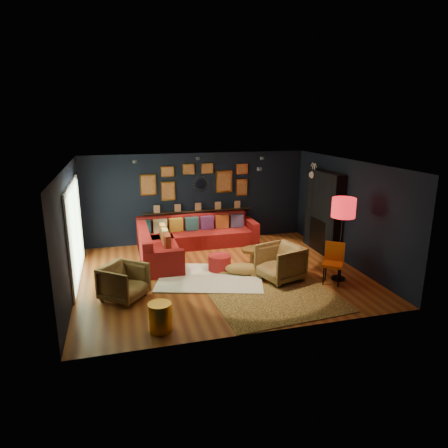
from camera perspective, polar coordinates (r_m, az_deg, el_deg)
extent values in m
plane|color=brown|center=(9.52, -0.38, -7.12)|extent=(6.50, 6.50, 0.00)
plane|color=black|center=(11.72, -3.83, 3.76)|extent=(6.50, 0.00, 6.50)
plane|color=black|center=(6.61, 5.72, -5.36)|extent=(6.50, 0.00, 6.50)
plane|color=black|center=(8.89, -21.11, -0.94)|extent=(0.00, 5.50, 5.50)
plane|color=black|center=(10.40, 17.21, 1.64)|extent=(0.00, 5.50, 5.50)
plane|color=white|center=(8.87, -0.41, 8.63)|extent=(6.50, 6.50, 0.00)
cube|color=maroon|center=(11.48, -4.21, -2.12)|extent=(3.20, 0.95, 0.42)
cube|color=maroon|center=(11.70, -4.59, 0.35)|extent=(3.20, 0.24, 0.46)
cube|color=maroon|center=(11.87, 3.86, -0.97)|extent=(0.22, 0.95, 0.64)
cube|color=maroon|center=(10.29, -9.21, -4.33)|extent=(0.95, 2.20, 0.42)
cube|color=maroon|center=(10.13, -11.30, -2.24)|extent=(0.24, 2.20, 0.46)
cube|color=maroon|center=(9.32, -8.56, -5.68)|extent=(0.95, 0.22, 0.64)
cube|color=#1A5C6A|center=(11.34, -11.36, -0.43)|extent=(0.38, 0.14, 0.38)
cube|color=#B9B48D|center=(11.37, -9.10, -0.28)|extent=(0.38, 0.14, 0.38)
cube|color=#A77B23|center=(11.43, -6.86, -0.12)|extent=(0.38, 0.14, 0.38)
cube|color=#244B55|center=(11.50, -4.64, 0.03)|extent=(0.38, 0.14, 0.38)
cube|color=#512659|center=(11.58, -2.45, 0.18)|extent=(0.38, 0.14, 0.38)
cube|color=brown|center=(11.69, -0.30, 0.33)|extent=(0.38, 0.14, 0.38)
cube|color=#373050|center=(11.81, 1.81, 0.48)|extent=(0.38, 0.14, 0.38)
cube|color=gold|center=(10.85, -8.75, -1.02)|extent=(0.14, 0.38, 0.38)
cube|color=tan|center=(10.37, -8.43, -1.76)|extent=(0.14, 0.38, 0.38)
cube|color=maroon|center=(9.90, -8.08, -2.58)|extent=(0.14, 0.38, 0.38)
cube|color=black|center=(11.74, -3.73, 1.87)|extent=(3.20, 0.12, 0.04)
cube|color=gold|center=(11.43, -10.76, 5.52)|extent=(0.45, 0.03, 0.60)
cube|color=#B76D38|center=(11.41, -10.76, 5.51)|extent=(0.38, 0.01, 0.51)
cube|color=gold|center=(11.51, -7.98, 4.70)|extent=(0.40, 0.03, 0.55)
cube|color=#B76D38|center=(11.50, -7.97, 4.69)|extent=(0.34, 0.01, 0.47)
cube|color=gold|center=(11.43, -8.08, 7.42)|extent=(0.38, 0.03, 0.30)
cube|color=#B76D38|center=(11.41, -8.07, 7.40)|extent=(0.32, 0.01, 0.25)
cube|color=gold|center=(11.79, 0.00, 6.08)|extent=(0.50, 0.03, 0.65)
cube|color=#B76D38|center=(11.78, 0.02, 6.07)|extent=(0.42, 0.01, 0.55)
cube|color=gold|center=(11.98, 2.55, 5.24)|extent=(0.35, 0.03, 0.50)
cube|color=#B76D38|center=(11.96, 2.58, 5.23)|extent=(0.30, 0.01, 0.42)
cube|color=gold|center=(11.90, 2.58, 7.85)|extent=(0.35, 0.03, 0.30)
cube|color=#B76D38|center=(11.88, 2.61, 7.84)|extent=(0.30, 0.01, 0.25)
cube|color=gold|center=(11.51, -5.10, 7.81)|extent=(0.35, 0.03, 0.30)
cube|color=#B76D38|center=(11.49, -5.09, 7.80)|extent=(0.30, 0.01, 0.25)
cube|color=gold|center=(11.62, -2.41, 7.92)|extent=(0.35, 0.03, 0.30)
cube|color=#B76D38|center=(11.60, -2.39, 7.91)|extent=(0.30, 0.01, 0.25)
cylinder|color=silver|center=(11.64, -3.35, 5.69)|extent=(0.28, 0.03, 0.28)
cone|color=gold|center=(11.69, -2.29, 5.74)|extent=(0.03, 0.16, 0.03)
cone|color=gold|center=(11.67, -2.37, 6.14)|extent=(0.04, 0.16, 0.04)
cone|color=gold|center=(11.65, -2.60, 6.48)|extent=(0.04, 0.16, 0.04)
cone|color=gold|center=(11.63, -2.95, 6.70)|extent=(0.04, 0.16, 0.04)
cone|color=gold|center=(11.61, -3.36, 6.76)|extent=(0.03, 0.16, 0.03)
cone|color=gold|center=(11.59, -3.77, 6.66)|extent=(0.04, 0.16, 0.04)
cone|color=gold|center=(11.59, -4.12, 6.41)|extent=(0.04, 0.16, 0.04)
cone|color=gold|center=(11.59, -4.34, 6.05)|extent=(0.04, 0.16, 0.04)
cone|color=gold|center=(11.60, -4.41, 5.63)|extent=(0.03, 0.16, 0.03)
cone|color=gold|center=(11.62, -4.32, 5.23)|extent=(0.04, 0.16, 0.04)
cone|color=gold|center=(11.64, -4.09, 4.89)|extent=(0.04, 0.16, 0.04)
cone|color=gold|center=(11.66, -3.74, 4.68)|extent=(0.04, 0.16, 0.04)
cone|color=gold|center=(11.68, -3.33, 4.62)|extent=(0.03, 0.16, 0.03)
cone|color=gold|center=(11.69, -2.93, 4.73)|extent=(0.04, 0.16, 0.04)
cone|color=gold|center=(11.70, -2.59, 4.97)|extent=(0.04, 0.16, 0.04)
cone|color=gold|center=(11.70, -2.36, 5.33)|extent=(0.04, 0.16, 0.04)
cube|color=black|center=(11.12, 14.04, 1.65)|extent=(0.30, 1.60, 2.20)
cube|color=black|center=(11.25, 13.56, -1.58)|extent=(0.20, 0.80, 0.90)
cone|color=white|center=(11.42, 13.53, 6.89)|extent=(0.35, 0.28, 0.28)
sphere|color=white|center=(11.31, 12.54, 6.88)|extent=(0.20, 0.20, 0.20)
cylinder|color=white|center=(11.25, 12.82, 7.69)|extent=(0.02, 0.10, 0.28)
cylinder|color=white|center=(11.35, 12.54, 7.77)|extent=(0.02, 0.10, 0.28)
cube|color=white|center=(9.51, -20.48, -1.12)|extent=(0.04, 2.80, 2.20)
cube|color=#BADCA8|center=(9.51, -20.33, -1.11)|extent=(0.01, 2.60, 2.00)
cube|color=white|center=(9.51, -20.30, -1.11)|extent=(0.02, 0.06, 2.00)
cylinder|color=black|center=(9.79, -12.61, 8.65)|extent=(0.10, 0.10, 0.06)
cylinder|color=black|center=(10.38, -3.77, 9.32)|extent=(0.10, 0.10, 0.06)
cylinder|color=black|center=(10.43, 5.44, 9.32)|extent=(0.10, 0.10, 0.06)
cylinder|color=black|center=(8.29, 5.07, 7.84)|extent=(0.10, 0.10, 0.06)
cube|color=white|center=(9.27, -1.95, -7.66)|extent=(2.75, 2.32, 0.03)
cube|color=tan|center=(8.22, 7.93, -10.96)|extent=(2.65, 1.99, 0.01)
cylinder|color=brown|center=(9.94, 4.00, -5.03)|extent=(0.10, 0.10, 0.31)
cylinder|color=brown|center=(10.03, 5.56, -4.87)|extent=(0.10, 0.10, 0.31)
cylinder|color=brown|center=(10.28, 4.15, -4.33)|extent=(0.10, 0.10, 0.31)
cylinder|color=maroon|center=(9.63, -0.63, -5.51)|extent=(0.55, 0.55, 0.36)
imported|color=tan|center=(8.38, -14.12, -7.83)|extent=(1.06, 1.07, 0.80)
imported|color=tan|center=(9.14, 8.04, -5.25)|extent=(1.03, 1.06, 0.89)
cylinder|color=gold|center=(7.16, -9.13, -12.98)|extent=(0.41, 0.41, 0.51)
cylinder|color=black|center=(9.12, 14.04, -7.10)|extent=(0.03, 0.03, 0.45)
cylinder|color=black|center=(9.08, 16.05, -7.33)|extent=(0.03, 0.03, 0.45)
cylinder|color=black|center=(9.41, 14.34, -6.40)|extent=(0.03, 0.03, 0.45)
cylinder|color=black|center=(9.38, 16.29, -6.62)|extent=(0.03, 0.03, 0.45)
cube|color=orange|center=(9.17, 15.28, -5.56)|extent=(0.60, 0.60, 0.06)
cube|color=orange|center=(9.26, 15.54, -3.76)|extent=(0.37, 0.30, 0.43)
cylinder|color=black|center=(9.58, 15.97, -7.46)|extent=(0.32, 0.32, 0.04)
cylinder|color=black|center=(9.32, 16.32, -3.00)|extent=(0.04, 0.04, 1.52)
cylinder|color=red|center=(9.09, 16.72, 2.26)|extent=(0.52, 0.52, 0.43)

